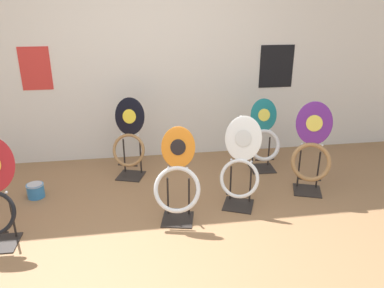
{
  "coord_description": "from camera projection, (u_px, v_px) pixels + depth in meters",
  "views": [
    {
      "loc": [
        -0.2,
        -2.39,
        1.89
      ],
      "look_at": [
        0.33,
        1.03,
        0.55
      ],
      "focal_mm": 35.0,
      "sensor_mm": 36.0,
      "label": 1
    }
  ],
  "objects": [
    {
      "name": "toilet_seat_display_purple_note",
      "position": [
        312.0,
        153.0,
        3.81
      ],
      "size": [
        0.45,
        0.38,
        0.94
      ],
      "color": "black",
      "rests_on": "ground_plane"
    },
    {
      "name": "toilet_seat_display_jazz_black",
      "position": [
        129.0,
        141.0,
        4.15
      ],
      "size": [
        0.41,
        0.36,
        0.9
      ],
      "color": "black",
      "rests_on": "ground_plane"
    },
    {
      "name": "toilet_seat_display_orange_sun",
      "position": [
        177.0,
        181.0,
        3.32
      ],
      "size": [
        0.46,
        0.42,
        0.84
      ],
      "color": "black",
      "rests_on": "ground_plane"
    },
    {
      "name": "ground_plane",
      "position": [
        170.0,
        260.0,
        2.91
      ],
      "size": [
        14.0,
        14.0,
        0.0
      ],
      "primitive_type": "plane",
      "color": "#8E6642"
    },
    {
      "name": "toilet_seat_display_teal_sax",
      "position": [
        264.0,
        139.0,
        4.34
      ],
      "size": [
        0.38,
        0.29,
        0.83
      ],
      "color": "black",
      "rests_on": "ground_plane"
    },
    {
      "name": "toilet_seat_display_white_plain",
      "position": [
        241.0,
        166.0,
        3.56
      ],
      "size": [
        0.47,
        0.46,
        0.86
      ],
      "color": "black",
      "rests_on": "ground_plane"
    },
    {
      "name": "paint_can",
      "position": [
        36.0,
        190.0,
        3.81
      ],
      "size": [
        0.17,
        0.17,
        0.15
      ],
      "color": "teal",
      "rests_on": "ground_plane"
    },
    {
      "name": "wall_back",
      "position": [
        150.0,
        53.0,
        4.42
      ],
      "size": [
        8.0,
        0.07,
        2.6
      ],
      "color": "silver",
      "rests_on": "ground_plane"
    }
  ]
}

